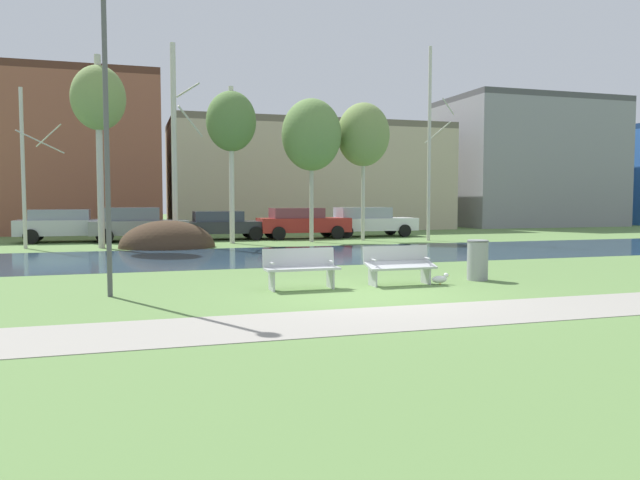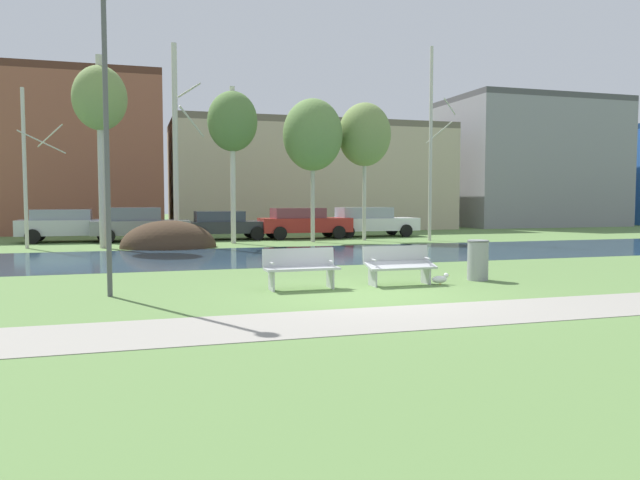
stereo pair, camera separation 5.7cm
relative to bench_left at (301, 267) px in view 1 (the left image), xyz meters
name	(u,v)px [view 1 (the left image)]	position (x,y,z in m)	size (l,w,h in m)	color
ground_plane	(267,253)	(1.15, 8.78, -0.47)	(120.00, 120.00, 0.00)	#5B7F42
paved_path_strip	(425,316)	(1.15, -3.55, -0.47)	(60.00, 1.97, 0.01)	gray
river_band	(273,256)	(1.15, 7.79, -0.47)	(80.00, 7.21, 0.01)	#284256
soil_mound	(168,248)	(-2.10, 12.46, -0.47)	(3.77, 2.80, 2.18)	#423021
bench_left	(301,267)	(0.00, 0.00, 0.00)	(1.61, 0.58, 0.87)	#B2B5B7
bench_right	(399,264)	(2.29, 0.00, 0.00)	(1.61, 0.58, 0.87)	#B2B5B7
trash_bin	(478,259)	(4.42, 0.17, 0.03)	(0.52, 0.52, 0.96)	gray
seagull	(440,279)	(3.20, -0.26, -0.34)	(0.45, 0.17, 0.26)	white
streetlamp	(106,93)	(-3.89, 0.15, 3.51)	(0.32, 0.32, 6.08)	#4C4C51
birch_far_left	(25,166)	(-7.38, 13.65, 2.74)	(1.60, 2.96, 6.25)	beige
birch_left	(98,100)	(-4.59, 12.93, 5.30)	(2.08, 2.08, 7.51)	#BCB7A8
birch_center_left	(175,143)	(-1.66, 13.73, 3.79)	(1.30, 2.26, 8.37)	beige
birch_center	(231,122)	(0.75, 14.04, 4.77)	(2.15, 2.15, 6.79)	beige
birch_center_right	(311,135)	(4.32, 13.87, 4.32)	(2.67, 2.67, 6.41)	#BCB7A8
birch_right	(363,135)	(6.92, 14.19, 4.44)	(2.44, 2.44, 6.39)	beige
birch_far_right	(430,143)	(9.81, 13.13, 4.04)	(1.32, 2.27, 8.91)	beige
parked_van_nearest_silver	(67,225)	(-6.23, 17.03, 0.31)	(4.45, 1.98, 1.47)	#B2B5BC
parked_sedan_second_grey	(137,224)	(-3.22, 16.50, 0.34)	(4.32, 2.02, 1.56)	slate
parked_hatch_third_dark	(223,224)	(0.71, 16.64, 0.26)	(4.03, 2.11, 1.36)	#282B30
parked_wagon_fourth_red	(302,222)	(4.55, 16.36, 0.32)	(4.46, 1.96, 1.50)	maroon
parked_suv_fifth_white	(367,221)	(8.21, 16.85, 0.32)	(4.79, 2.02, 1.51)	silver
building_brick_low	(57,154)	(-7.55, 26.34, 4.07)	(11.53, 8.34, 9.08)	brown
building_beige_block	(307,177)	(7.67, 26.35, 2.93)	(17.62, 8.45, 6.80)	#BCAD8E
building_grey_warehouse	(527,163)	(24.32, 25.89, 4.09)	(12.09, 7.57, 9.13)	gray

